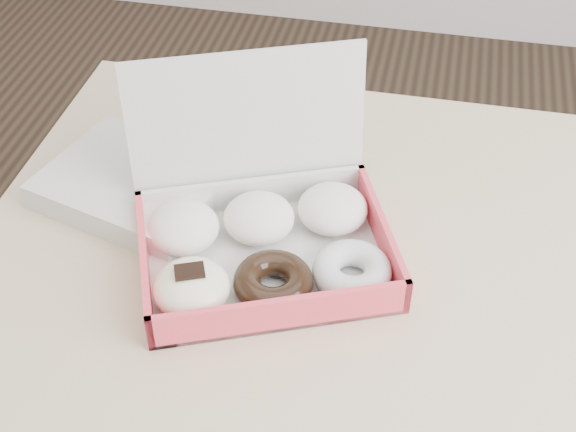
# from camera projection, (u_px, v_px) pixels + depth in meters

# --- Properties ---
(table) EXTENTS (1.20, 0.80, 0.75)m
(table) POSITION_uv_depth(u_px,v_px,m) (434.00, 323.00, 1.03)
(table) COLOR #D2B68A
(table) RESTS_ON ground
(donut_box) EXTENTS (0.38, 0.35, 0.22)m
(donut_box) POSITION_uv_depth(u_px,v_px,m) (261.00, 234.00, 0.99)
(donut_box) COLOR silver
(donut_box) RESTS_ON table
(newspapers) EXTENTS (0.27, 0.24, 0.04)m
(newspapers) POSITION_uv_depth(u_px,v_px,m) (135.00, 185.00, 1.09)
(newspapers) COLOR white
(newspapers) RESTS_ON table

